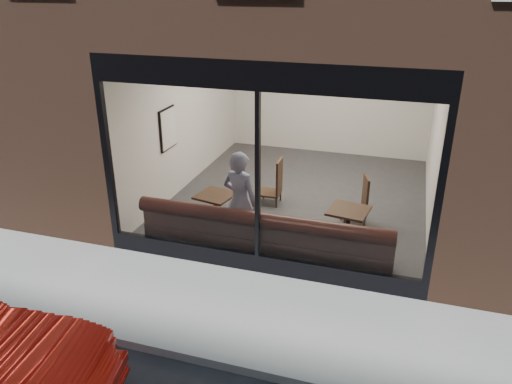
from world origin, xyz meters
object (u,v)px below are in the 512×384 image
(person, at_px, (240,202))
(cafe_chair_right, at_px, (353,213))
(cafe_table_left, at_px, (215,196))
(cafe_table_right, at_px, (349,211))
(banquette, at_px, (265,246))
(cafe_chair_left, at_px, (270,193))

(person, xyz_separation_m, cafe_chair_right, (1.68, 1.42, -0.62))
(cafe_table_left, xyz_separation_m, cafe_table_right, (2.27, 0.08, 0.00))
(banquette, bearing_deg, person, 158.23)
(cafe_chair_left, bearing_deg, cafe_chair_right, 164.16)
(person, bearing_deg, cafe_table_left, -17.17)
(person, bearing_deg, cafe_table_right, -150.76)
(person, relative_size, cafe_table_left, 2.91)
(cafe_chair_right, bearing_deg, cafe_table_right, 74.38)
(cafe_chair_right, bearing_deg, cafe_table_left, 8.66)
(person, xyz_separation_m, cafe_table_right, (1.69, 0.44, -0.12))
(banquette, distance_m, cafe_chair_right, 2.01)
(person, xyz_separation_m, cafe_chair_left, (-0.03, 1.85, -0.62))
(person, distance_m, cafe_table_right, 1.75)
(cafe_chair_left, xyz_separation_m, cafe_chair_right, (1.70, -0.43, 0.00))
(person, height_order, cafe_chair_left, person)
(banquette, relative_size, person, 2.34)
(cafe_table_left, bearing_deg, person, -31.94)
(banquette, distance_m, cafe_chair_left, 2.11)
(person, relative_size, cafe_chair_left, 4.05)
(banquette, distance_m, cafe_table_left, 1.30)
(banquette, height_order, cafe_table_left, cafe_table_left)
(banquette, relative_size, cafe_chair_left, 9.46)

